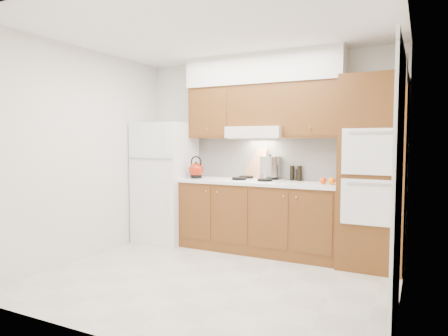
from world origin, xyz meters
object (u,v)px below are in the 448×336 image
Objects in this scene: oven_cabinet at (373,173)px; kettle at (196,170)px; fridge at (166,182)px; stock_pot at (270,167)px.

kettle is (-2.32, -0.06, -0.05)m from oven_cabinet.
kettle is at bearing -178.55° from oven_cabinet.
oven_cabinet reaches higher than fridge.
stock_pot reaches higher than kettle.
stock_pot is at bearing 171.16° from oven_cabinet.
fridge reaches higher than kettle.
stock_pot is (-1.32, 0.21, 0.01)m from oven_cabinet.
fridge is at bearing -171.01° from stock_pot.
kettle is 1.03m from stock_pot.
fridge is at bearing 164.15° from kettle.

